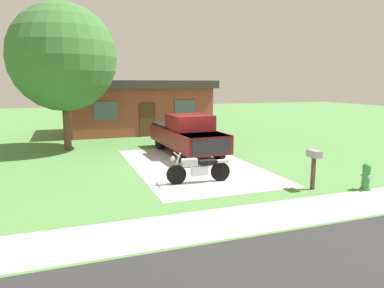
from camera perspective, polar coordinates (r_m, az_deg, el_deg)
The scene contains 9 objects.
ground_plane at distance 14.77m, azimuth 0.07°, elevation -3.39°, with size 80.00×80.00×0.00m, color #4E8141.
driveway_pad at distance 14.77m, azimuth 0.07°, elevation -3.38°, with size 4.77×8.39×0.01m, color #A5A5A5.
sidewalk_strip at distance 9.58m, azimuth 12.62°, elevation -10.94°, with size 36.00×1.80×0.01m, color #ADADA8.
motorcycle at distance 12.12m, azimuth 1.00°, elevation -4.00°, with size 2.21×0.70×1.09m.
pickup_truck at distance 17.03m, azimuth -0.90°, elevation 1.62°, with size 2.20×5.69×1.90m.
fire_hydrant at distance 12.57m, azimuth 25.94°, elevation -4.71°, with size 0.32×0.40×0.87m.
mailbox at distance 11.88m, azimuth 18.80°, elevation -2.30°, with size 0.26×0.48×1.26m.
shade_tree at distance 18.98m, azimuth -19.84°, elevation 12.78°, with size 5.20×5.20×7.16m.
neighbor_house at distance 25.13m, azimuth -8.44°, elevation 6.03°, with size 9.60×5.60×3.50m.
Camera 1 is at (-4.90, -13.52, 3.34)m, focal length 33.55 mm.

